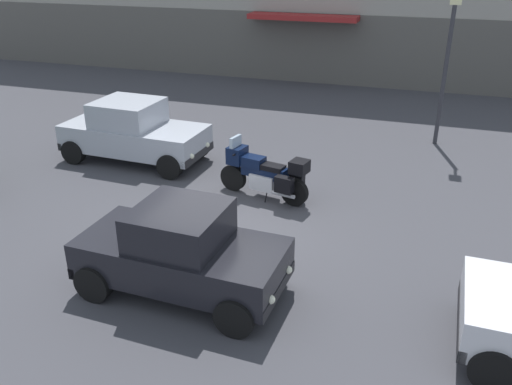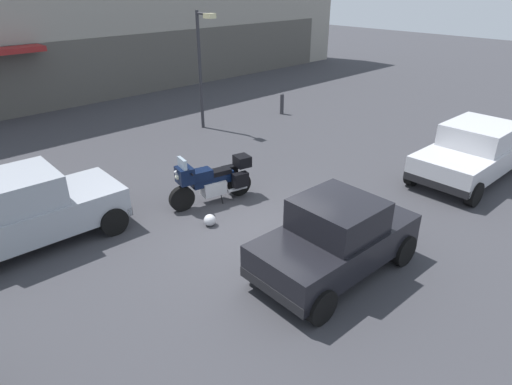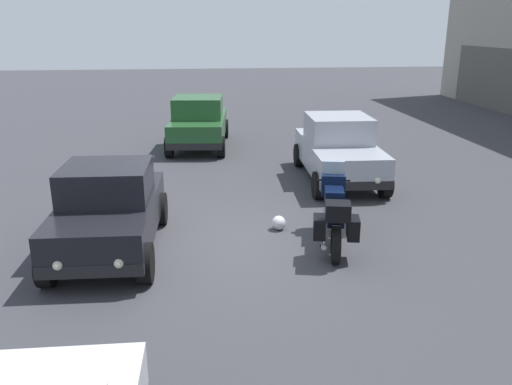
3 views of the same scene
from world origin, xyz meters
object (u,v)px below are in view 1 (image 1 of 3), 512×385
object	(u,v)px
car_wagon_end	(133,132)
streetlamp_curbside	(448,55)
motorcycle	(265,173)
car_compact_side	(182,252)
helmet	(218,203)

from	to	relation	value
car_wagon_end	streetlamp_curbside	world-z (taller)	streetlamp_curbside
motorcycle	streetlamp_curbside	size ratio (longest dim) A/B	0.53
motorcycle	streetlamp_curbside	xyz separation A→B (m)	(3.64, 5.00, 1.97)
car_compact_side	helmet	bearing A→B (deg)	103.78
helmet	car_wagon_end	xyz separation A→B (m)	(-3.22, 2.04, 0.67)
motorcycle	car_wagon_end	bearing A→B (deg)	-4.06
car_compact_side	car_wagon_end	world-z (taller)	car_wagon_end
helmet	car_wagon_end	bearing A→B (deg)	147.67
helmet	streetlamp_curbside	distance (m)	7.76
motorcycle	helmet	bearing A→B (deg)	59.09
car_compact_side	motorcycle	bearing A→B (deg)	89.55
car_compact_side	streetlamp_curbside	distance (m)	9.90
motorcycle	helmet	world-z (taller)	motorcycle
car_wagon_end	streetlamp_curbside	bearing A→B (deg)	28.89
motorcycle	streetlamp_curbside	world-z (taller)	streetlamp_curbside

